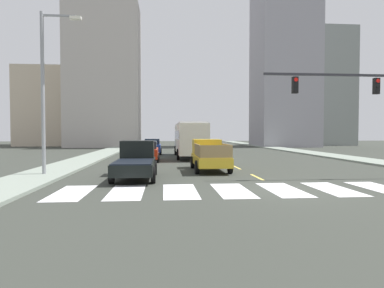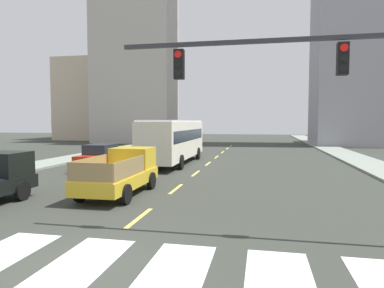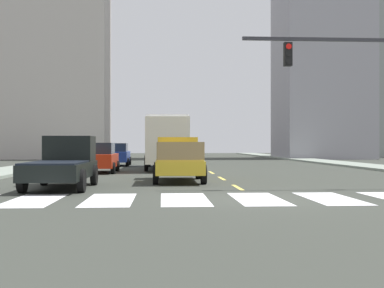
{
  "view_description": "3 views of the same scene",
  "coord_description": "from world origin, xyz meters",
  "px_view_note": "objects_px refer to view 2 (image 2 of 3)",
  "views": [
    {
      "loc": [
        -5.05,
        -13.64,
        2.43
      ],
      "look_at": [
        -2.41,
        17.22,
        1.35
      ],
      "focal_mm": 31.1,
      "sensor_mm": 36.0,
      "label": 1
    },
    {
      "loc": [
        3.98,
        -6.71,
        3.22
      ],
      "look_at": [
        -0.12,
        13.4,
        1.87
      ],
      "focal_mm": 31.98,
      "sensor_mm": 36.0,
      "label": 2
    },
    {
      "loc": [
        -2.86,
        -14.7,
        1.62
      ],
      "look_at": [
        -1.03,
        15.44,
        1.65
      ],
      "focal_mm": 46.72,
      "sensor_mm": 36.0,
      "label": 3
    }
  ],
  "objects_px": {
    "city_bus": "(174,138)",
    "sedan_near_left": "(102,157)",
    "pickup_stakebed": "(123,172)",
    "sedan_mid": "(149,147)"
  },
  "relations": [
    {
      "from": "pickup_stakebed",
      "to": "city_bus",
      "type": "distance_m",
      "value": 10.89
    },
    {
      "from": "city_bus",
      "to": "sedan_near_left",
      "type": "distance_m",
      "value": 5.83
    },
    {
      "from": "pickup_stakebed",
      "to": "sedan_mid",
      "type": "height_order",
      "value": "pickup_stakebed"
    },
    {
      "from": "sedan_near_left",
      "to": "sedan_mid",
      "type": "bearing_deg",
      "value": 90.21
    },
    {
      "from": "sedan_mid",
      "to": "sedan_near_left",
      "type": "height_order",
      "value": "same"
    },
    {
      "from": "pickup_stakebed",
      "to": "sedan_near_left",
      "type": "height_order",
      "value": "pickup_stakebed"
    },
    {
      "from": "city_bus",
      "to": "sedan_near_left",
      "type": "height_order",
      "value": "city_bus"
    },
    {
      "from": "pickup_stakebed",
      "to": "sedan_near_left",
      "type": "bearing_deg",
      "value": 124.15
    },
    {
      "from": "city_bus",
      "to": "sedan_near_left",
      "type": "relative_size",
      "value": 2.45
    },
    {
      "from": "pickup_stakebed",
      "to": "sedan_mid",
      "type": "relative_size",
      "value": 1.18
    }
  ]
}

